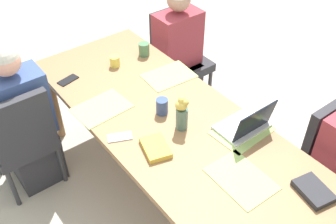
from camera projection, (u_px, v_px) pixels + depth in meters
ground_plane at (168, 191)px, 3.01m from camera, size 10.00×10.00×0.00m
dining_table at (168, 126)px, 2.57m from camera, size 2.33×0.91×0.75m
chair_near_left_near at (335, 158)px, 2.60m from camera, size 0.44×0.44×0.90m
chair_near_left_mid at (178, 53)px, 3.61m from camera, size 0.44×0.44×0.90m
person_near_left_mid at (178, 56)px, 3.52m from camera, size 0.36×0.40×1.19m
chair_far_left_far at (22, 137)px, 2.76m from camera, size 0.44×0.44×0.90m
person_far_left_far at (25, 125)px, 2.81m from camera, size 0.36×0.40×1.19m
flower_vase at (182, 112)px, 2.37m from camera, size 0.08×0.08×0.24m
placemat_near_left_near at (242, 131)px, 2.43m from camera, size 0.28×0.37×0.00m
placemat_near_left_mid at (169, 76)px, 2.88m from camera, size 0.28×0.38×0.00m
placemat_far_left_far at (102, 108)px, 2.60m from camera, size 0.28×0.38×0.00m
placemat_head_left_right_near at (241, 179)px, 2.13m from camera, size 0.37×0.27×0.00m
laptop_near_left_near at (246, 125)px, 2.41m from camera, size 0.22×0.32×0.21m
coffee_mug_near_left at (163, 106)px, 2.53m from camera, size 0.08×0.08×0.11m
coffee_mug_centre_left at (115, 61)px, 2.96m from camera, size 0.08×0.08×0.08m
coffee_mug_centre_right at (144, 49)px, 3.08m from camera, size 0.09×0.09×0.10m
book_red_cover at (314, 191)px, 2.05m from camera, size 0.22×0.18×0.04m
book_blue_cover at (156, 148)px, 2.29m from camera, size 0.23×0.19×0.03m
phone_black at (68, 80)px, 2.84m from camera, size 0.10×0.16×0.01m
phone_silver at (120, 137)px, 2.38m from camera, size 0.13×0.17×0.01m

